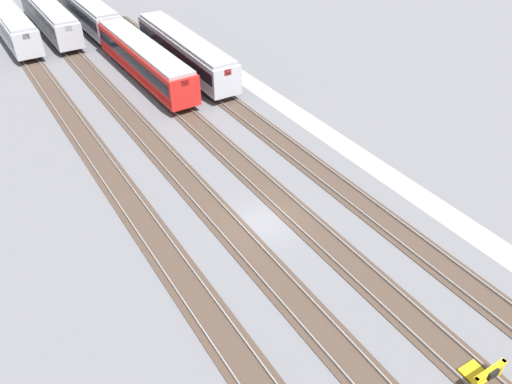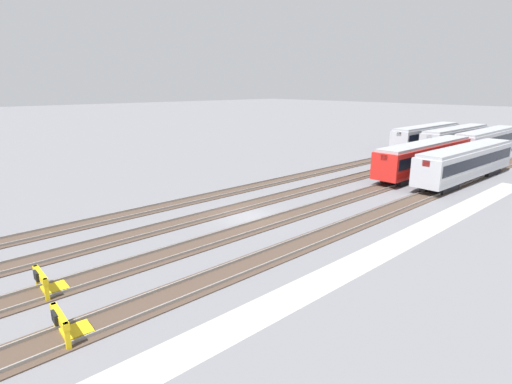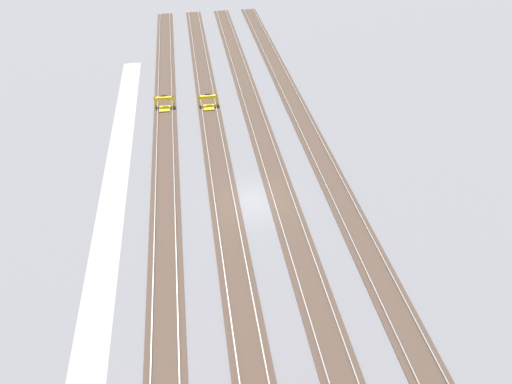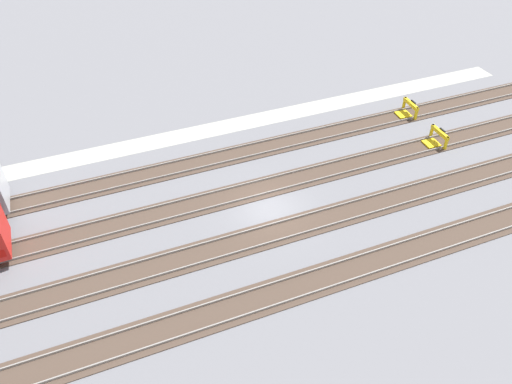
{
  "view_description": "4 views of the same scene",
  "coord_description": "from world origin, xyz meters",
  "px_view_note": "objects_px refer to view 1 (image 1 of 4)",
  "views": [
    {
      "loc": [
        -20.42,
        13.57,
        20.62
      ],
      "look_at": [
        0.96,
        0.0,
        1.8
      ],
      "focal_mm": 35.0,
      "sensor_mm": 36.0,
      "label": 1
    },
    {
      "loc": [
        -19.1,
        -22.02,
        9.78
      ],
      "look_at": [
        0.96,
        0.0,
        1.8
      ],
      "focal_mm": 28.0,
      "sensor_mm": 36.0,
      "label": 2
    },
    {
      "loc": [
        21.71,
        -3.55,
        20.38
      ],
      "look_at": [
        0.96,
        0.0,
        1.8
      ],
      "focal_mm": 28.0,
      "sensor_mm": 36.0,
      "label": 3
    },
    {
      "loc": [
        9.85,
        22.2,
        22.01
      ],
      "look_at": [
        0.96,
        0.0,
        1.8
      ],
      "focal_mm": 35.0,
      "sensor_mm": 36.0,
      "label": 4
    }
  ],
  "objects_px": {
    "subway_car_front_row_rightmost": "(49,16)",
    "subway_car_front_row_left_inner": "(185,51)",
    "bumper_stop_near_inner_track": "(482,374)",
    "subway_car_front_row_leftmost": "(144,60)",
    "subway_car_front_row_right_inner": "(85,10)",
    "subway_car_front_row_centre": "(10,23)"
  },
  "relations": [
    {
      "from": "subway_car_front_row_right_inner",
      "to": "subway_car_front_row_centre",
      "type": "bearing_deg",
      "value": 90.62
    },
    {
      "from": "subway_car_front_row_centre",
      "to": "subway_car_front_row_rightmost",
      "type": "xyz_separation_m",
      "value": [
        0.13,
        -4.41,
        0.0
      ]
    },
    {
      "from": "subway_car_front_row_leftmost",
      "to": "bumper_stop_near_inner_track",
      "type": "relative_size",
      "value": 8.98
    },
    {
      "from": "subway_car_front_row_leftmost",
      "to": "bumper_stop_near_inner_track",
      "type": "height_order",
      "value": "subway_car_front_row_leftmost"
    },
    {
      "from": "subway_car_front_row_leftmost",
      "to": "subway_car_front_row_left_inner",
      "type": "bearing_deg",
      "value": -90.0
    },
    {
      "from": "subway_car_front_row_rightmost",
      "to": "subway_car_front_row_left_inner",
      "type": "bearing_deg",
      "value": -155.51
    },
    {
      "from": "subway_car_front_row_centre",
      "to": "bumper_stop_near_inner_track",
      "type": "bearing_deg",
      "value": -171.47
    },
    {
      "from": "subway_car_front_row_centre",
      "to": "subway_car_front_row_rightmost",
      "type": "relative_size",
      "value": 1.0
    },
    {
      "from": "bumper_stop_near_inner_track",
      "to": "subway_car_front_row_left_inner",
      "type": "bearing_deg",
      "value": -6.28
    },
    {
      "from": "subway_car_front_row_left_inner",
      "to": "bumper_stop_near_inner_track",
      "type": "xyz_separation_m",
      "value": [
        -39.41,
        4.34,
        -1.53
      ]
    },
    {
      "from": "subway_car_front_row_left_inner",
      "to": "subway_car_front_row_leftmost",
      "type": "bearing_deg",
      "value": 90.0
    },
    {
      "from": "subway_car_front_row_right_inner",
      "to": "bumper_stop_near_inner_track",
      "type": "relative_size",
      "value": 8.99
    },
    {
      "from": "subway_car_front_row_left_inner",
      "to": "subway_car_front_row_rightmost",
      "type": "relative_size",
      "value": 1.0
    },
    {
      "from": "subway_car_front_row_left_inner",
      "to": "bumper_stop_near_inner_track",
      "type": "relative_size",
      "value": 8.99
    },
    {
      "from": "subway_car_front_row_centre",
      "to": "bumper_stop_near_inner_track",
      "type": "relative_size",
      "value": 8.98
    },
    {
      "from": "subway_car_front_row_right_inner",
      "to": "bumper_stop_near_inner_track",
      "type": "height_order",
      "value": "subway_car_front_row_right_inner"
    },
    {
      "from": "subway_car_front_row_centre",
      "to": "bumper_stop_near_inner_track",
      "type": "height_order",
      "value": "subway_car_front_row_centre"
    },
    {
      "from": "subway_car_front_row_left_inner",
      "to": "subway_car_front_row_centre",
      "type": "distance_m",
      "value": 22.99
    },
    {
      "from": "subway_car_front_row_leftmost",
      "to": "bumper_stop_near_inner_track",
      "type": "xyz_separation_m",
      "value": [
        -39.41,
        -0.01,
        -1.53
      ]
    },
    {
      "from": "subway_car_front_row_right_inner",
      "to": "bumper_stop_near_inner_track",
      "type": "xyz_separation_m",
      "value": [
        -58.41,
        0.01,
        -1.53
      ]
    },
    {
      "from": "subway_car_front_row_leftmost",
      "to": "subway_car_front_row_left_inner",
      "type": "height_order",
      "value": "same"
    },
    {
      "from": "subway_car_front_row_right_inner",
      "to": "subway_car_front_row_left_inner",
      "type": "bearing_deg",
      "value": -167.16
    }
  ]
}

